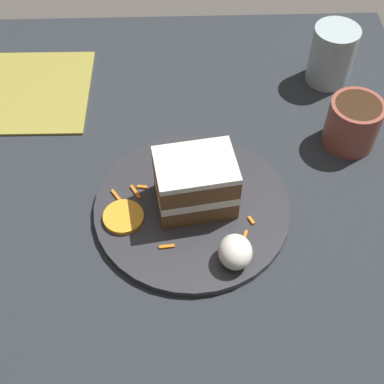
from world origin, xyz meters
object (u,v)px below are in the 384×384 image
cream_dollop (235,252)px  orange_garnish (123,220)px  plate (192,207)px  coffee_mug (353,122)px  cake_slice (195,183)px  drinking_glass (331,58)px  menu_card (34,91)px

cream_dollop → orange_garnish: size_ratio=0.88×
plate → coffee_mug: bearing=-63.1°
cake_slice → drinking_glass: bearing=129.8°
plate → orange_garnish: orange_garnish is taller
menu_card → cream_dollop: bearing=-47.3°
drinking_glass → menu_card: bearing=92.2°
cake_slice → menu_card: 0.35m
orange_garnish → cream_dollop: bearing=-114.1°
cream_dollop → menu_card: cream_dollop is taller
drinking_glass → coffee_mug: drinking_glass is taller
cream_dollop → orange_garnish: cream_dollop is taller
cream_dollop → menu_card: 0.44m
drinking_glass → plate: bearing=138.6°
cake_slice → orange_garnish: 0.11m
plate → orange_garnish: bearing=104.7°
cake_slice → drinking_glass: drinking_glass is taller
plate → cake_slice: 0.05m
menu_card → drinking_glass: bearing=2.9°
orange_garnish → coffee_mug: bearing=-66.3°
cake_slice → menu_card: size_ratio=0.57×
orange_garnish → drinking_glass: (0.28, -0.32, 0.03)m
cream_dollop → menu_card: (0.33, 0.30, -0.03)m
plate → cake_slice: (0.01, -0.00, 0.05)m
drinking_glass → coffee_mug: 0.14m
orange_garnish → menu_card: size_ratio=0.27×
menu_card → plate: bearing=-43.8°
cream_dollop → coffee_mug: size_ratio=0.61×
plate → cake_slice: cake_slice is taller
plate → coffee_mug: size_ratio=3.41×
cake_slice → coffee_mug: (0.11, -0.23, -0.01)m
plate → coffee_mug: (0.12, -0.23, 0.03)m
cake_slice → orange_garnish: cake_slice is taller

